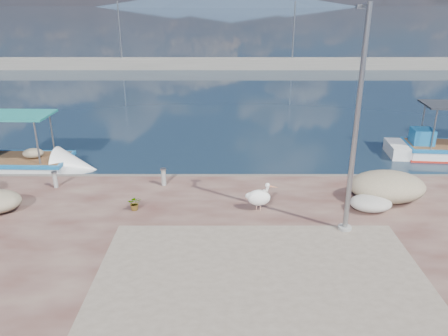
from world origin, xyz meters
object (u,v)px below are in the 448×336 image
(pelican, at_px, (259,197))
(boat_left, at_px, (17,166))
(lamp_post, at_px, (355,132))
(bollard_near, at_px, (164,176))

(pelican, bearing_deg, boat_left, 166.83)
(pelican, relative_size, lamp_post, 0.16)
(pelican, bearing_deg, lamp_post, -14.93)
(pelican, distance_m, lamp_post, 4.13)
(boat_left, xyz_separation_m, pelican, (11.01, -5.15, 0.76))
(lamp_post, bearing_deg, bollard_near, 150.39)
(lamp_post, xyz_separation_m, bollard_near, (-6.41, 3.64, -2.90))
(boat_left, distance_m, bollard_near, 7.89)
(boat_left, height_order, bollard_near, boat_left)
(pelican, relative_size, bollard_near, 1.55)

